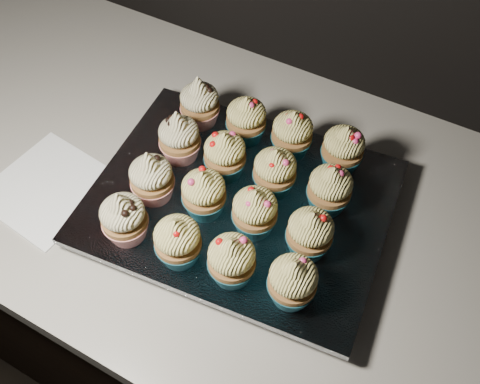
{
  "coord_description": "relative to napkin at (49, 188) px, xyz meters",
  "views": [
    {
      "loc": [
        0.36,
        1.27,
        1.56
      ],
      "look_at": [
        0.14,
        1.66,
        0.95
      ],
      "focal_mm": 40.0,
      "sensor_mm": 36.0,
      "label": 1
    }
  ],
  "objects": [
    {
      "name": "cupcake_0",
      "position": [
        0.17,
        -0.02,
        0.07
      ],
      "size": [
        0.06,
        0.06,
        0.1
      ],
      "color": "red",
      "rests_on": "foil_lining"
    },
    {
      "name": "cupcake_3",
      "position": [
        0.41,
        0.0,
        0.07
      ],
      "size": [
        0.06,
        0.06,
        0.08
      ],
      "color": "#16586B",
      "rests_on": "foil_lining"
    },
    {
      "name": "cupcake_8",
      "position": [
        0.16,
        0.13,
        0.07
      ],
      "size": [
        0.06,
        0.06,
        0.1
      ],
      "color": "red",
      "rests_on": "foil_lining"
    },
    {
      "name": "baking_tray",
      "position": [
        0.28,
        0.11,
        0.01
      ],
      "size": [
        0.42,
        0.34,
        0.02
      ],
      "primitive_type": "cube",
      "rotation": [
        0.0,
        0.0,
        0.1
      ],
      "color": "black",
      "rests_on": "worktop"
    },
    {
      "name": "cupcake_2",
      "position": [
        0.33,
        -0.01,
        0.07
      ],
      "size": [
        0.06,
        0.06,
        0.08
      ],
      "color": "#16586B",
      "rests_on": "foil_lining"
    },
    {
      "name": "cupcake_1",
      "position": [
        0.26,
        -0.02,
        0.07
      ],
      "size": [
        0.06,
        0.06,
        0.08
      ],
      "color": "#16586B",
      "rests_on": "foil_lining"
    },
    {
      "name": "cabinet",
      "position": [
        0.14,
        0.14,
        -0.47
      ],
      "size": [
        2.4,
        0.6,
        0.86
      ],
      "primitive_type": "cube",
      "color": "black",
      "rests_on": "ground"
    },
    {
      "name": "cupcake_12",
      "position": [
        0.15,
        0.21,
        0.07
      ],
      "size": [
        0.06,
        0.06,
        0.1
      ],
      "color": "red",
      "rests_on": "foil_lining"
    },
    {
      "name": "worktop",
      "position": [
        0.14,
        0.14,
        -0.02
      ],
      "size": [
        2.44,
        0.64,
        0.04
      ],
      "primitive_type": "cube",
      "color": "beige",
      "rests_on": "cabinet"
    },
    {
      "name": "cupcake_14",
      "position": [
        0.3,
        0.22,
        0.07
      ],
      "size": [
        0.06,
        0.06,
        0.08
      ],
      "color": "#16586B",
      "rests_on": "foil_lining"
    },
    {
      "name": "cupcake_10",
      "position": [
        0.31,
        0.15,
        0.07
      ],
      "size": [
        0.06,
        0.06,
        0.08
      ],
      "color": "#16586B",
      "rests_on": "foil_lining"
    },
    {
      "name": "cupcake_13",
      "position": [
        0.23,
        0.22,
        0.07
      ],
      "size": [
        0.06,
        0.06,
        0.08
      ],
      "color": "#16586B",
      "rests_on": "foil_lining"
    },
    {
      "name": "foil_lining",
      "position": [
        0.28,
        0.11,
        0.03
      ],
      "size": [
        0.45,
        0.37,
        0.01
      ],
      "primitive_type": "cube",
      "rotation": [
        0.0,
        0.0,
        0.1
      ],
      "color": "silver",
      "rests_on": "baking_tray"
    },
    {
      "name": "napkin",
      "position": [
        0.0,
        0.0,
        0.0
      ],
      "size": [
        0.18,
        0.18,
        0.0
      ],
      "primitive_type": "cube",
      "rotation": [
        0.0,
        0.0,
        -0.11
      ],
      "color": "white",
      "rests_on": "worktop"
    },
    {
      "name": "cupcake_4",
      "position": [
        0.17,
        0.05,
        0.07
      ],
      "size": [
        0.06,
        0.06,
        0.1
      ],
      "color": "red",
      "rests_on": "foil_lining"
    },
    {
      "name": "cupcake_11",
      "position": [
        0.39,
        0.16,
        0.07
      ],
      "size": [
        0.06,
        0.06,
        0.08
      ],
      "color": "#16586B",
      "rests_on": "foil_lining"
    },
    {
      "name": "cupcake_9",
      "position": [
        0.24,
        0.14,
        0.07
      ],
      "size": [
        0.06,
        0.06,
        0.08
      ],
      "color": "#16586B",
      "rests_on": "foil_lining"
    },
    {
      "name": "cupcake_6",
      "position": [
        0.32,
        0.07,
        0.07
      ],
      "size": [
        0.06,
        0.06,
        0.08
      ],
      "color": "#16586B",
      "rests_on": "foil_lining"
    },
    {
      "name": "cupcake_5",
      "position": [
        0.25,
        0.07,
        0.07
      ],
      "size": [
        0.06,
        0.06,
        0.08
      ],
      "color": "#16586B",
      "rests_on": "foil_lining"
    },
    {
      "name": "cupcake_7",
      "position": [
        0.4,
        0.08,
        0.07
      ],
      "size": [
        0.06,
        0.06,
        0.08
      ],
      "color": "#16586B",
      "rests_on": "foil_lining"
    },
    {
      "name": "cupcake_15",
      "position": [
        0.38,
        0.23,
        0.07
      ],
      "size": [
        0.06,
        0.06,
        0.08
      ],
      "color": "#16586B",
      "rests_on": "foil_lining"
    }
  ]
}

